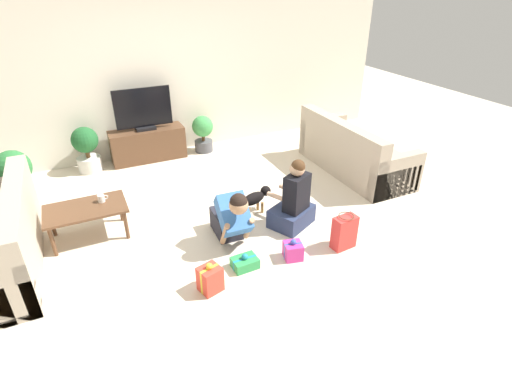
% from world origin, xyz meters
% --- Properties ---
extents(ground_plane, '(16.00, 16.00, 0.00)m').
position_xyz_m(ground_plane, '(0.00, 0.00, 0.00)').
color(ground_plane, beige).
extents(wall_back, '(8.40, 0.06, 2.60)m').
position_xyz_m(wall_back, '(0.00, 2.63, 1.30)').
color(wall_back, silver).
rests_on(wall_back, ground_plane).
extents(sofa_right, '(0.85, 1.99, 0.86)m').
position_xyz_m(sofa_right, '(2.42, 0.52, 0.31)').
color(sofa_right, tan).
rests_on(sofa_right, ground_plane).
extents(coffee_table, '(0.91, 0.55, 0.41)m').
position_xyz_m(coffee_table, '(-1.52, 0.37, 0.36)').
color(coffee_table, brown).
rests_on(coffee_table, ground_plane).
extents(tv_console, '(1.21, 0.40, 0.53)m').
position_xyz_m(tv_console, '(-0.39, 2.36, 0.27)').
color(tv_console, brown).
rests_on(tv_console, ground_plane).
extents(tv, '(0.90, 0.20, 0.68)m').
position_xyz_m(tv, '(-0.39, 2.36, 0.84)').
color(tv, black).
rests_on(tv, tv_console).
extents(potted_plant_corner_left, '(0.46, 0.46, 0.80)m').
position_xyz_m(potted_plant_corner_left, '(-2.28, 1.53, 0.47)').
color(potted_plant_corner_left, '#336B84').
rests_on(potted_plant_corner_left, ground_plane).
extents(potted_plant_back_right, '(0.36, 0.36, 0.64)m').
position_xyz_m(potted_plant_back_right, '(0.56, 2.31, 0.35)').
color(potted_plant_back_right, '#4C4C51').
rests_on(potted_plant_back_right, ground_plane).
extents(potted_plant_back_left, '(0.40, 0.40, 0.73)m').
position_xyz_m(potted_plant_back_left, '(-1.35, 2.31, 0.40)').
color(potted_plant_back_left, beige).
rests_on(potted_plant_back_left, ground_plane).
extents(person_kneeling, '(0.36, 0.78, 0.77)m').
position_xyz_m(person_kneeling, '(-0.02, -0.44, 0.34)').
color(person_kneeling, '#23232D').
rests_on(person_kneeling, ground_plane).
extents(person_sitting, '(0.64, 0.61, 0.91)m').
position_xyz_m(person_sitting, '(0.80, -0.44, 0.32)').
color(person_sitting, '#283351').
rests_on(person_sitting, ground_plane).
extents(dog, '(0.53, 0.25, 0.34)m').
position_xyz_m(dog, '(0.51, 0.01, 0.23)').
color(dog, black).
rests_on(dog, ground_plane).
extents(gift_box_a, '(0.28, 0.22, 0.17)m').
position_xyz_m(gift_box_a, '(-0.08, -0.94, 0.06)').
color(gift_box_a, '#2D934C').
rests_on(gift_box_a, ground_plane).
extents(gift_box_b, '(0.25, 0.24, 0.33)m').
position_xyz_m(gift_box_b, '(-0.53, -1.11, 0.14)').
color(gift_box_b, red).
rests_on(gift_box_b, ground_plane).
extents(gift_box_c, '(0.23, 0.23, 0.25)m').
position_xyz_m(gift_box_c, '(0.47, -1.02, 0.10)').
color(gift_box_c, '#CC3389').
rests_on(gift_box_c, ground_plane).
extents(gift_bag_a, '(0.29, 0.19, 0.43)m').
position_xyz_m(gift_bag_a, '(1.09, -1.09, 0.21)').
color(gift_bag_a, red).
rests_on(gift_bag_a, ground_plane).
extents(mug, '(0.12, 0.08, 0.09)m').
position_xyz_m(mug, '(-1.32, 0.43, 0.45)').
color(mug, silver).
rests_on(mug, coffee_table).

